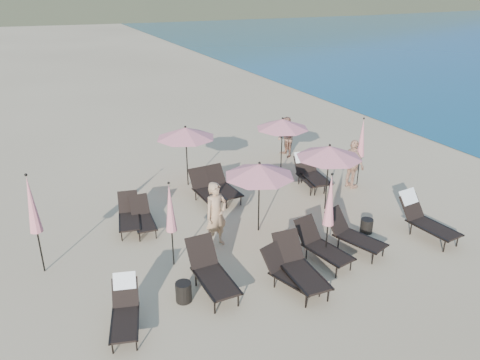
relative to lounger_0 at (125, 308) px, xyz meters
name	(u,v)px	position (x,y,z in m)	size (l,w,h in m)	color
ground	(330,259)	(5.49, 0.29, -0.46)	(800.00, 800.00, 0.00)	#D6BA8C
lounger_0	(125,308)	(0.00, 0.00, 0.00)	(0.94, 1.63, 0.96)	black
lounger_1	(211,271)	(2.14, 0.42, 0.04)	(0.74, 1.86, 1.06)	black
lounger_2	(289,273)	(3.84, -0.32, -0.04)	(1.07, 1.68, 0.90)	black
lounger_3	(321,245)	(5.22, 0.35, 0.00)	(0.96, 1.80, 0.98)	black
lounger_4	(353,234)	(6.32, 0.46, 0.00)	(1.17, 1.83, 0.98)	black
lounger_5	(424,217)	(8.65, 0.22, 0.10)	(0.87, 1.93, 1.16)	black
lounger_6	(143,217)	(1.41, 4.01, -0.06)	(0.67, 1.53, 0.86)	black
lounger_7	(129,215)	(1.07, 4.26, -0.03)	(0.91, 1.67, 0.91)	black
lounger_8	(206,189)	(3.78, 4.93, 0.00)	(0.73, 1.73, 0.98)	black
lounger_9	(222,185)	(4.39, 4.98, 0.00)	(0.77, 1.74, 0.97)	black
lounger_10	(312,173)	(7.72, 4.57, 0.02)	(0.94, 1.87, 1.03)	black
lounger_11	(308,172)	(7.56, 4.65, 0.04)	(0.86, 1.76, 1.05)	black
lounger_12	(299,266)	(4.13, -0.28, 0.04)	(0.79, 1.89, 1.07)	black
umbrella_open_0	(259,170)	(4.47, 2.47, 1.46)	(2.02, 2.02, 2.17)	black
umbrella_open_1	(329,152)	(7.06, 2.79, 1.50)	(2.06, 2.06, 2.22)	black
umbrella_open_2	(186,133)	(3.70, 6.51, 1.50)	(2.06, 2.06, 2.22)	black
umbrella_open_3	(282,124)	(7.38, 6.21, 1.44)	(1.99, 1.99, 2.15)	black
umbrella_closed_0	(330,201)	(5.34, 0.31, 1.28)	(0.29, 0.29, 2.49)	black
umbrella_closed_1	(362,138)	(9.28, 3.97, 1.27)	(0.29, 0.29, 2.48)	black
umbrella_closed_2	(32,205)	(-1.44, 2.94, 1.42)	(0.32, 0.32, 2.70)	black
umbrella_closed_3	(170,208)	(1.64, 1.81, 1.18)	(0.28, 0.28, 2.36)	black
side_table_0	(184,292)	(1.39, 0.28, -0.22)	(0.38, 0.38, 0.49)	black
side_table_1	(367,226)	(7.27, 1.01, -0.25)	(0.36, 0.36, 0.42)	black
beachgoer_a	(216,215)	(3.04, 2.24, 0.48)	(0.69, 0.45, 1.88)	tan
beachgoer_b	(286,137)	(8.39, 7.56, 0.38)	(0.81, 0.63, 1.67)	#9F6B52
beachgoer_c	(353,164)	(8.87, 3.81, 0.43)	(1.04, 0.43, 1.77)	tan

